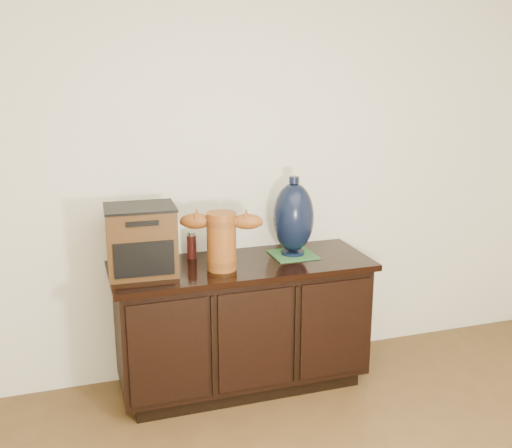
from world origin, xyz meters
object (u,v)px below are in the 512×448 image
object	(u,v)px
spray_can	(192,245)
tv_radio	(141,240)
lamp_base	(293,218)
sideboard	(242,324)
terracotta_vessel	(221,238)

from	to	relation	value
spray_can	tv_radio	bearing A→B (deg)	-150.96
tv_radio	spray_can	bearing A→B (deg)	31.48
tv_radio	lamp_base	xyz separation A→B (m)	(0.87, 0.04, 0.04)
tv_radio	lamp_base	size ratio (longest dim) A/B	0.82
sideboard	tv_radio	world-z (taller)	tv_radio
tv_radio	spray_can	distance (m)	0.36
sideboard	terracotta_vessel	xyz separation A→B (m)	(-0.13, -0.07, 0.55)
terracotta_vessel	spray_can	bearing A→B (deg)	135.37
lamp_base	terracotta_vessel	bearing A→B (deg)	-165.91
sideboard	spray_can	size ratio (longest dim) A/B	9.26
lamp_base	spray_can	xyz separation A→B (m)	(-0.57, 0.13, -0.15)
terracotta_vessel	tv_radio	world-z (taller)	tv_radio
sideboard	terracotta_vessel	world-z (taller)	terracotta_vessel
terracotta_vessel	spray_can	distance (m)	0.28
lamp_base	tv_radio	bearing A→B (deg)	-177.26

